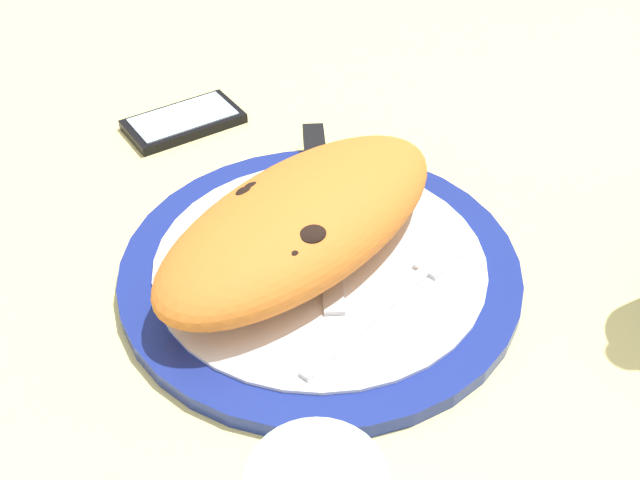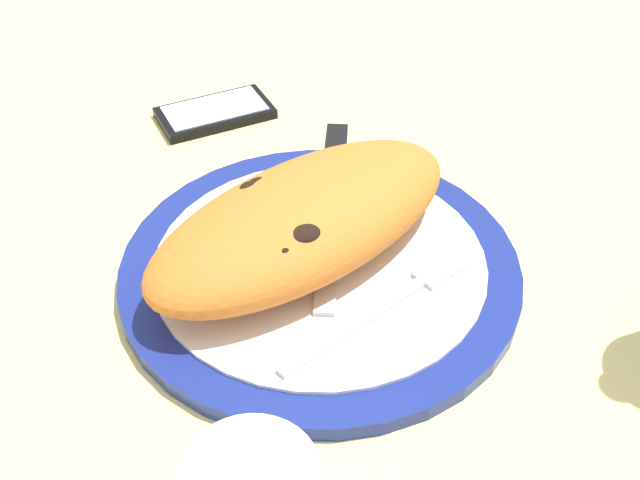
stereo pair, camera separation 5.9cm
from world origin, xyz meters
The scene contains 6 objects.
ground_plane centered at (0.00, 0.00, -1.50)cm, with size 150.00×150.00×3.00cm, color #E5D684.
plate centered at (0.00, 0.00, 0.78)cm, with size 31.82×31.82×1.64cm.
calzone centered at (0.21, 1.63, 4.77)cm, with size 29.52×16.65×6.24cm.
fork centered at (-0.22, -7.21, 1.84)cm, with size 17.81×4.14×0.40cm.
knife centered at (8.17, 5.59, 2.12)cm, with size 20.48×15.94×1.20cm.
smartphone centered at (10.98, 23.92, 0.56)cm, with size 13.04×10.22×1.16cm.
Camera 2 is at (-33.83, -29.22, 42.02)cm, focal length 42.73 mm.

